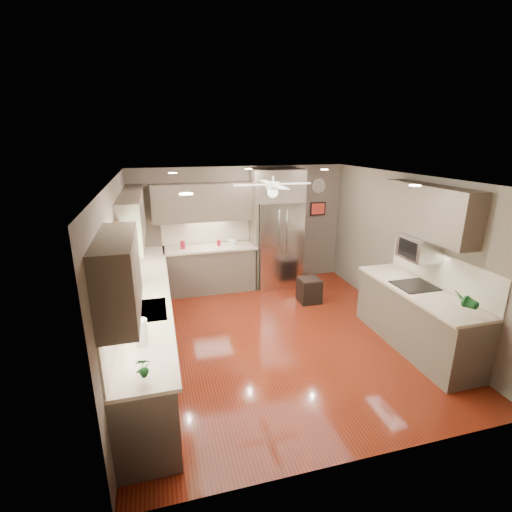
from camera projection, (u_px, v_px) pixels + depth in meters
name	position (u px, v px, depth m)	size (l,w,h in m)	color
floor	(277.00, 336.00, 5.95)	(5.00, 5.00, 0.00)	#53130B
ceiling	(280.00, 178.00, 5.19)	(5.00, 5.00, 0.00)	white
wall_back	(241.00, 226.00, 7.87)	(4.50, 4.50, 0.00)	#61554A
wall_front	(367.00, 349.00, 3.27)	(4.50, 4.50, 0.00)	#61554A
wall_left	(120.00, 276.00, 5.01)	(5.00, 5.00, 0.00)	#61554A
wall_right	(407.00, 251.00, 6.13)	(5.00, 5.00, 0.00)	#61554A
canister_a	(183.00, 245.00, 7.35)	(0.10, 0.10, 0.15)	maroon
canister_d	(219.00, 243.00, 7.55)	(0.08, 0.08, 0.12)	maroon
soap_bottle	(136.00, 294.00, 4.98)	(0.09, 0.09, 0.19)	white
potted_plant_left	(142.00, 367.00, 3.32)	(0.14, 0.10, 0.27)	#175320
potted_plant_right	(464.00, 300.00, 4.59)	(0.19, 0.16, 0.35)	#175320
bowl	(233.00, 244.00, 7.62)	(0.20, 0.20, 0.05)	beige
left_run	(148.00, 320.00, 5.45)	(0.65, 4.70, 1.45)	brown
back_run	(210.00, 268.00, 7.65)	(1.85, 0.65, 1.45)	brown
uppers	(220.00, 215.00, 5.85)	(4.50, 4.70, 0.95)	brown
window	(117.00, 267.00, 4.47)	(0.05, 1.12, 0.92)	#BFF2B2
sink	(146.00, 312.00, 4.73)	(0.50, 0.70, 0.32)	silver
refrigerator	(277.00, 231.00, 7.75)	(1.06, 0.75, 2.45)	silver
right_run	(416.00, 317.00, 5.55)	(0.70, 2.20, 1.45)	brown
microwave	(419.00, 248.00, 5.50)	(0.43, 0.55, 0.34)	silver
ceiling_fan	(273.00, 188.00, 5.52)	(1.18, 1.18, 0.32)	white
recessed_lights	(268.00, 176.00, 5.55)	(2.84, 3.14, 0.01)	white
wall_clock	(319.00, 186.00, 8.05)	(0.30, 0.03, 0.30)	white
framed_print	(318.00, 209.00, 8.20)	(0.36, 0.03, 0.30)	black
stool	(309.00, 290.00, 7.15)	(0.40, 0.40, 0.47)	black
paper_towel	(142.00, 333.00, 3.89)	(0.13, 0.13, 0.33)	white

